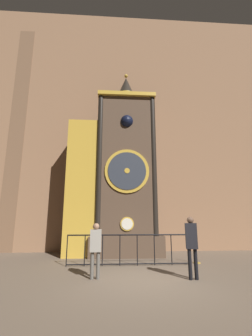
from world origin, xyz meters
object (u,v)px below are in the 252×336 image
Objects in this scene: visitor_near at (96,245)px; stanchion_post at (196,255)px; clock_tower at (116,173)px; visitor_far at (192,241)px.

stanchion_post is at bearing 25.71° from visitor_near.
clock_tower reaches higher than visitor_near.
visitor_far is at bearing -62.37° from clock_tower.
visitor_far reaches higher than visitor_near.
clock_tower is 6.04× the size of visitor_near.
visitor_near reaches higher than stanchion_post.
visitor_near is 4.49m from stanchion_post.
clock_tower is 5.38× the size of visitor_far.
visitor_far is at bearing -112.79° from stanchion_post.
visitor_far reaches higher than stanchion_post.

